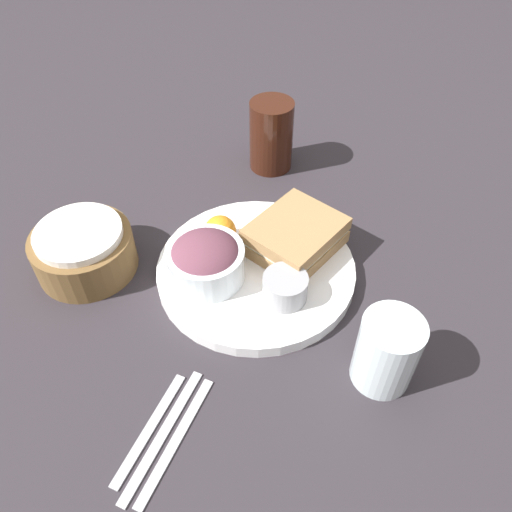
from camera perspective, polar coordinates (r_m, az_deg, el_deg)
ground_plane at (r=0.77m, az=0.00°, el=-2.07°), size 4.00×4.00×0.00m
plate at (r=0.76m, az=0.00°, el=-1.57°), size 0.30×0.30×0.02m
sandwich at (r=0.76m, az=4.53°, el=2.30°), size 0.15×0.13×0.05m
salad_bowl at (r=0.72m, az=-5.76°, el=-0.44°), size 0.11×0.11×0.07m
dressing_cup at (r=0.70m, az=3.34°, el=-3.62°), size 0.06×0.06×0.04m
orange_wedge at (r=0.77m, az=-4.12°, el=2.82°), size 0.05×0.05×0.05m
drink_glass at (r=0.94m, az=1.75°, el=13.59°), size 0.08×0.08×0.13m
bread_basket at (r=0.79m, az=-19.08°, el=0.67°), size 0.15×0.15×0.08m
fork at (r=0.63m, az=-9.12°, el=-20.00°), size 0.17×0.04×0.01m
knife at (r=0.63m, az=-10.61°, el=-19.32°), size 0.18×0.04×0.01m
spoon at (r=0.64m, az=-12.06°, el=-18.65°), size 0.15×0.04×0.01m
water_glass at (r=0.64m, az=14.71°, el=-10.52°), size 0.08×0.08×0.11m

